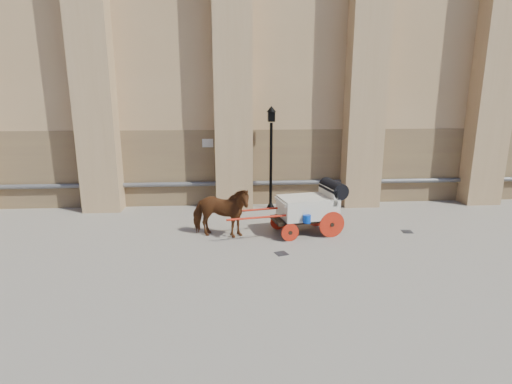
{
  "coord_description": "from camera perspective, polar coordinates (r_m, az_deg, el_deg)",
  "views": [
    {
      "loc": [
        -1.25,
        -11.58,
        4.3
      ],
      "look_at": [
        -0.39,
        0.31,
        1.4
      ],
      "focal_mm": 28.0,
      "sensor_mm": 36.0,
      "label": 1
    }
  ],
  "objects": [
    {
      "name": "drain_grate_near",
      "position": [
        11.27,
        3.65,
        -8.76
      ],
      "size": [
        0.41,
        0.41,
        0.01
      ],
      "primitive_type": "cube",
      "rotation": [
        0.0,
        0.0,
        0.33
      ],
      "color": "black",
      "rests_on": "ground"
    },
    {
      "name": "street_lamp",
      "position": [
        15.22,
        2.16,
        5.32
      ],
      "size": [
        0.37,
        0.37,
        3.92
      ],
      "color": "black",
      "rests_on": "ground"
    },
    {
      "name": "carriage",
      "position": [
        12.76,
        7.91,
        -1.93
      ],
      "size": [
        3.94,
        1.71,
        1.67
      ],
      "rotation": [
        0.0,
        0.0,
        0.19
      ],
      "color": "black",
      "rests_on": "ground"
    },
    {
      "name": "horse",
      "position": [
        12.31,
        -5.1,
        -2.91
      ],
      "size": [
        2.05,
        1.29,
        1.6
      ],
      "primitive_type": "imported",
      "rotation": [
        0.0,
        0.0,
        1.33
      ],
      "color": "brown",
      "rests_on": "ground"
    },
    {
      "name": "ground",
      "position": [
        12.42,
        1.9,
        -6.62
      ],
      "size": [
        90.0,
        90.0,
        0.0
      ],
      "primitive_type": "plane",
      "color": "gray",
      "rests_on": "ground"
    },
    {
      "name": "drain_grate_far",
      "position": [
        13.87,
        20.76,
        -5.3
      ],
      "size": [
        0.35,
        0.35,
        0.01
      ],
      "primitive_type": "cube",
      "rotation": [
        0.0,
        0.0,
        -0.11
      ],
      "color": "black",
      "rests_on": "ground"
    }
  ]
}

